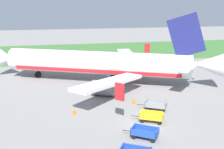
# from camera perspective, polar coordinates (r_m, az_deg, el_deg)

# --- Properties ---
(ground_plane) EXTENTS (220.00, 220.00, 0.00)m
(ground_plane) POSITION_cam_1_polar(r_m,az_deg,el_deg) (30.52, 6.79, -10.04)
(ground_plane) COLOR gray
(grass_strip) EXTENTS (220.00, 28.00, 0.06)m
(grass_strip) POSITION_cam_1_polar(r_m,az_deg,el_deg) (73.65, -4.42, 4.71)
(grass_strip) COLOR #3D7033
(grass_strip) RESTS_ON ground
(airplane) EXTENTS (35.66, 29.24, 11.34)m
(airplane) POSITION_cam_1_polar(r_m,az_deg,el_deg) (44.94, -1.93, 2.26)
(airplane) COLOR silver
(airplane) RESTS_ON ground
(baggage_cart_second_in_row) EXTENTS (3.35, 2.61, 1.07)m
(baggage_cart_second_in_row) POSITION_cam_1_polar(r_m,az_deg,el_deg) (27.33, 6.71, -11.72)
(baggage_cart_second_in_row) COLOR #234CB2
(baggage_cart_second_in_row) RESTS_ON ground
(baggage_cart_third_in_row) EXTENTS (3.48, 2.41, 1.07)m
(baggage_cart_third_in_row) POSITION_cam_1_polar(r_m,az_deg,el_deg) (30.90, 8.09, -8.54)
(baggage_cart_third_in_row) COLOR gold
(baggage_cart_third_in_row) RESTS_ON ground
(baggage_cart_fourth_in_row) EXTENTS (3.45, 2.46, 1.07)m
(baggage_cart_fourth_in_row) POSITION_cam_1_polar(r_m,az_deg,el_deg) (34.25, 8.94, -6.21)
(baggage_cart_fourth_in_row) COLOR gray
(baggage_cart_fourth_in_row) RESTS_ON ground
(traffic_cone_near_plane) EXTENTS (0.53, 0.53, 0.70)m
(traffic_cone_near_plane) POSITION_cam_1_polar(r_m,az_deg,el_deg) (32.97, -7.70, -7.48)
(traffic_cone_near_plane) COLOR orange
(traffic_cone_near_plane) RESTS_ON ground
(traffic_cone_mid_apron) EXTENTS (0.55, 0.55, 0.73)m
(traffic_cone_mid_apron) POSITION_cam_1_polar(r_m,az_deg,el_deg) (36.04, 4.54, -5.41)
(traffic_cone_mid_apron) COLOR orange
(traffic_cone_mid_apron) RESTS_ON ground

